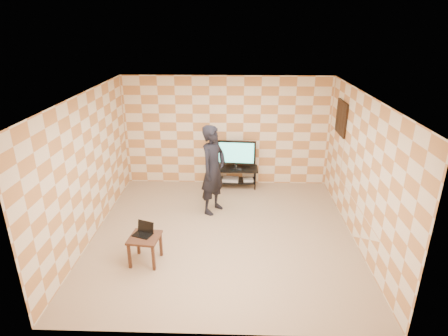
{
  "coord_description": "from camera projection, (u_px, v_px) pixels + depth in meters",
  "views": [
    {
      "loc": [
        0.22,
        -6.3,
        3.9
      ],
      "look_at": [
        0.0,
        0.6,
        1.15
      ],
      "focal_mm": 30.0,
      "sensor_mm": 36.0,
      "label": 1
    }
  ],
  "objects": [
    {
      "name": "person",
      "position": [
        213.0,
        170.0,
        7.84
      ],
      "size": [
        0.75,
        0.84,
        1.93
      ],
      "primitive_type": "imported",
      "rotation": [
        0.0,
        0.0,
        1.04
      ],
      "color": "black",
      "rests_on": "floor"
    },
    {
      "name": "game_console",
      "position": [
        248.0,
        180.0,
        9.26
      ],
      "size": [
        0.26,
        0.2,
        0.06
      ],
      "primitive_type": "cube",
      "rotation": [
        0.0,
        0.0,
        0.1
      ],
      "color": "silver",
      "rests_on": "tv_stand"
    },
    {
      "name": "wall_right",
      "position": [
        362.0,
        172.0,
        6.73
      ],
      "size": [
        0.02,
        5.0,
        2.7
      ],
      "primitive_type": "cube",
      "color": "beige",
      "rests_on": "ground"
    },
    {
      "name": "tv",
      "position": [
        236.0,
        153.0,
        9.06
      ],
      "size": [
        0.96,
        0.2,
        0.69
      ],
      "color": "black",
      "rests_on": "tv_stand"
    },
    {
      "name": "side_table",
      "position": [
        145.0,
        241.0,
        6.33
      ],
      "size": [
        0.55,
        0.55,
        0.5
      ],
      "color": "#39231A",
      "rests_on": "floor"
    },
    {
      "name": "floor",
      "position": [
        223.0,
        234.0,
        7.3
      ],
      "size": [
        5.0,
        5.0,
        0.0
      ],
      "primitive_type": "plane",
      "color": "tan",
      "rests_on": "ground"
    },
    {
      "name": "tv_stand",
      "position": [
        236.0,
        173.0,
        9.25
      ],
      "size": [
        1.08,
        0.49,
        0.5
      ],
      "color": "black",
      "rests_on": "floor"
    },
    {
      "name": "laptop",
      "position": [
        144.0,
        231.0,
        6.36
      ],
      "size": [
        0.37,
        0.33,
        0.21
      ],
      "color": "black",
      "rests_on": "side_table"
    },
    {
      "name": "wall_back",
      "position": [
        226.0,
        132.0,
        9.12
      ],
      "size": [
        5.0,
        0.02,
        2.7
      ],
      "primitive_type": "cube",
      "color": "beige",
      "rests_on": "ground"
    },
    {
      "name": "wall_front",
      "position": [
        216.0,
        248.0,
        4.48
      ],
      "size": [
        5.0,
        0.02,
        2.7
      ],
      "primitive_type": "cube",
      "color": "beige",
      "rests_on": "ground"
    },
    {
      "name": "dvd_player",
      "position": [
        230.0,
        179.0,
        9.28
      ],
      "size": [
        0.41,
        0.31,
        0.07
      ],
      "primitive_type": "cube",
      "rotation": [
        0.0,
        0.0,
        -0.07
      ],
      "color": "#BBBBBE",
      "rests_on": "tv_stand"
    },
    {
      "name": "ceiling",
      "position": [
        223.0,
        96.0,
        6.3
      ],
      "size": [
        5.0,
        5.0,
        0.02
      ],
      "primitive_type": "cube",
      "color": "white",
      "rests_on": "wall_back"
    },
    {
      "name": "wall_art",
      "position": [
        341.0,
        118.0,
        7.95
      ],
      "size": [
        0.04,
        0.72,
        0.72
      ],
      "color": "black",
      "rests_on": "wall_right"
    },
    {
      "name": "wall_left",
      "position": [
        87.0,
        168.0,
        6.88
      ],
      "size": [
        0.02,
        5.0,
        2.7
      ],
      "primitive_type": "cube",
      "color": "beige",
      "rests_on": "ground"
    }
  ]
}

